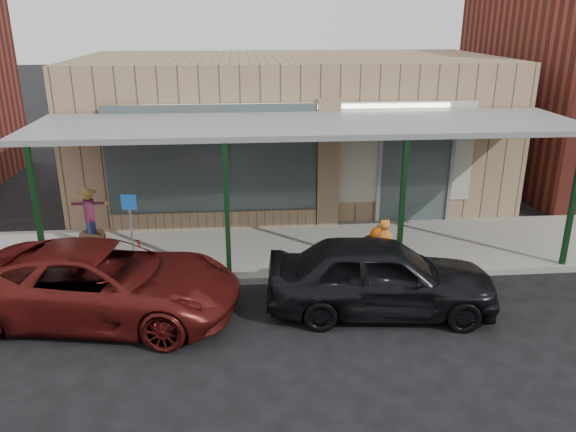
{
  "coord_description": "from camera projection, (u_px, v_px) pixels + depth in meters",
  "views": [
    {
      "loc": [
        -1.48,
        -8.58,
        5.31
      ],
      "look_at": [
        -0.53,
        2.6,
        1.29
      ],
      "focal_mm": 35.0,
      "sensor_mm": 36.0,
      "label": 1
    }
  ],
  "objects": [
    {
      "name": "ground",
      "position": [
        330.0,
        333.0,
        9.95
      ],
      "size": [
        120.0,
        120.0,
        0.0
      ],
      "primitive_type": "plane",
      "color": "black",
      "rests_on": "ground"
    },
    {
      "name": "sidewalk",
      "position": [
        307.0,
        249.0,
        13.31
      ],
      "size": [
        40.0,
        3.2,
        0.15
      ],
      "primitive_type": "cube",
      "color": "gray",
      "rests_on": "ground"
    },
    {
      "name": "parked_sedan",
      "position": [
        381.0,
        276.0,
        10.46
      ],
      "size": [
        4.4,
        2.13,
        1.55
      ],
      "rotation": [
        0.0,
        0.0,
        1.47
      ],
      "color": "black",
      "rests_on": "ground"
    },
    {
      "name": "storefront",
      "position": [
        290.0,
        129.0,
        16.91
      ],
      "size": [
        12.0,
        6.25,
        4.2
      ],
      "color": "#93745A",
      "rests_on": "ground"
    },
    {
      "name": "car_maroon",
      "position": [
        103.0,
        283.0,
        10.27
      ],
      "size": [
        5.33,
        3.14,
        1.39
      ],
      "primitive_type": "imported",
      "rotation": [
        0.0,
        0.0,
        1.4
      ],
      "color": "#571311",
      "rests_on": "ground"
    },
    {
      "name": "block_buildings_near",
      "position": [
        351.0,
        68.0,
        17.48
      ],
      "size": [
        61.0,
        8.0,
        8.0
      ],
      "color": "maroon",
      "rests_on": "ground"
    },
    {
      "name": "handicap_sign",
      "position": [
        131.0,
        220.0,
        11.96
      ],
      "size": [
        0.33,
        0.09,
        1.61
      ],
      "rotation": [
        0.0,
        0.0,
        -0.21
      ],
      "color": "gray",
      "rests_on": "sidewalk"
    },
    {
      "name": "barrel_scarecrow",
      "position": [
        91.0,
        228.0,
        13.01
      ],
      "size": [
        0.87,
        0.76,
        1.5
      ],
      "rotation": [
        0.0,
        0.0,
        -0.4
      ],
      "color": "#503420",
      "rests_on": "sidewalk"
    },
    {
      "name": "barrel_pumpkin",
      "position": [
        377.0,
        246.0,
        12.57
      ],
      "size": [
        0.85,
        0.85,
        0.78
      ],
      "rotation": [
        0.0,
        0.0,
        -0.36
      ],
      "color": "#503420",
      "rests_on": "sidewalk"
    },
    {
      "name": "awning",
      "position": [
        308.0,
        127.0,
        12.28
      ],
      "size": [
        12.0,
        3.0,
        3.04
      ],
      "color": "slate",
      "rests_on": "ground"
    }
  ]
}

